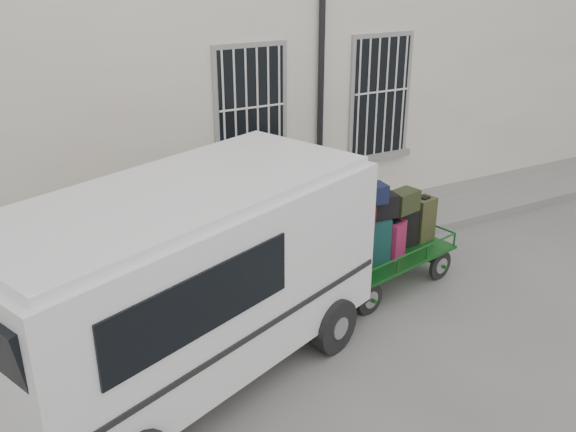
% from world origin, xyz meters
% --- Properties ---
extents(ground, '(80.00, 80.00, 0.00)m').
position_xyz_m(ground, '(0.00, 0.00, 0.00)').
color(ground, '#61615D').
rests_on(ground, ground).
extents(building, '(24.00, 5.15, 6.00)m').
position_xyz_m(building, '(0.00, 5.50, 3.00)').
color(building, beige).
rests_on(building, ground).
extents(sidewalk, '(24.00, 1.70, 0.15)m').
position_xyz_m(sidewalk, '(0.00, 2.20, 0.07)').
color(sidewalk, slate).
rests_on(sidewalk, ground).
extents(luggage_cart, '(2.52, 1.37, 1.80)m').
position_xyz_m(luggage_cart, '(0.51, 0.17, 0.87)').
color(luggage_cart, black).
rests_on(luggage_cart, ground).
extents(van, '(5.27, 3.67, 2.47)m').
position_xyz_m(van, '(-2.92, -0.49, 1.41)').
color(van, white).
rests_on(van, ground).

